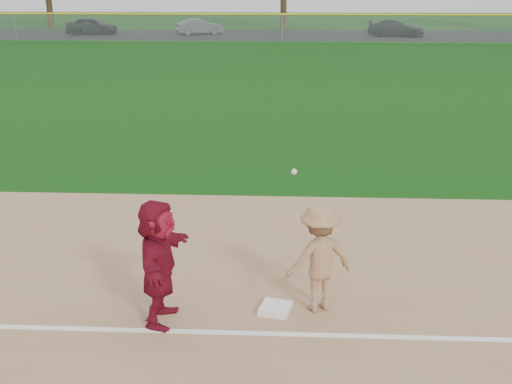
{
  "coord_description": "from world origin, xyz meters",
  "views": [
    {
      "loc": [
        0.5,
        -8.51,
        4.69
      ],
      "look_at": [
        0.0,
        1.5,
        1.3
      ],
      "focal_mm": 45.0,
      "sensor_mm": 36.0,
      "label": 1
    }
  ],
  "objects_px": {
    "base_runner": "(159,262)",
    "car_mid": "(200,27)",
    "first_base": "(275,308)",
    "car_left": "(92,26)",
    "car_right": "(396,28)"
  },
  "relations": [
    {
      "from": "car_mid",
      "to": "car_right",
      "type": "relative_size",
      "value": 0.86
    },
    {
      "from": "car_left",
      "to": "car_mid",
      "type": "xyz_separation_m",
      "value": [
        8.9,
        0.6,
        -0.07
      ]
    },
    {
      "from": "first_base",
      "to": "car_left",
      "type": "xyz_separation_m",
      "value": [
        -16.19,
        45.68,
        0.65
      ]
    },
    {
      "from": "first_base",
      "to": "car_right",
      "type": "relative_size",
      "value": 0.09
    },
    {
      "from": "base_runner",
      "to": "car_mid",
      "type": "xyz_separation_m",
      "value": [
        -5.67,
        46.62,
        -0.29
      ]
    },
    {
      "from": "first_base",
      "to": "car_right",
      "type": "xyz_separation_m",
      "value": [
        8.74,
        45.21,
        0.6
      ]
    },
    {
      "from": "car_mid",
      "to": "first_base",
      "type": "bearing_deg",
      "value": 167.11
    },
    {
      "from": "car_left",
      "to": "car_right",
      "type": "distance_m",
      "value": 24.93
    },
    {
      "from": "car_mid",
      "to": "car_right",
      "type": "distance_m",
      "value": 16.06
    },
    {
      "from": "first_base",
      "to": "base_runner",
      "type": "distance_m",
      "value": 1.87
    },
    {
      "from": "car_left",
      "to": "car_mid",
      "type": "height_order",
      "value": "car_left"
    },
    {
      "from": "car_left",
      "to": "car_mid",
      "type": "bearing_deg",
      "value": -91.17
    },
    {
      "from": "base_runner",
      "to": "car_left",
      "type": "distance_m",
      "value": 48.28
    },
    {
      "from": "first_base",
      "to": "car_mid",
      "type": "height_order",
      "value": "car_mid"
    },
    {
      "from": "first_base",
      "to": "car_mid",
      "type": "bearing_deg",
      "value": 98.95
    }
  ]
}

